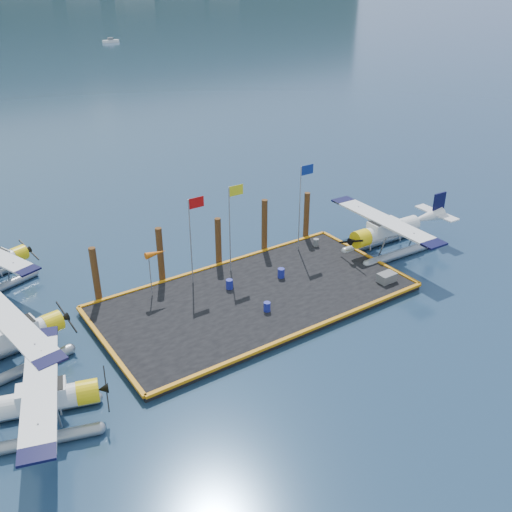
% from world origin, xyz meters
% --- Properties ---
extents(ground, '(4000.00, 4000.00, 0.00)m').
position_xyz_m(ground, '(0.00, 0.00, 0.00)').
color(ground, navy).
rests_on(ground, ground).
extents(dock, '(20.00, 10.00, 0.40)m').
position_xyz_m(dock, '(0.00, 0.00, 0.20)').
color(dock, black).
rests_on(dock, ground).
extents(dock_bumpers, '(20.25, 10.25, 0.18)m').
position_xyz_m(dock_bumpers, '(0.00, 0.00, 0.49)').
color(dock_bumpers, '#CA7A0B').
rests_on(dock_bumpers, dock).
extents(seaplane_a, '(8.84, 9.48, 3.38)m').
position_xyz_m(seaplane_a, '(-14.86, -3.85, 1.47)').
color(seaplane_a, gray).
rests_on(seaplane_a, ground).
extents(seaplane_b, '(8.84, 9.70, 3.43)m').
position_xyz_m(seaplane_b, '(-14.63, 1.84, 1.49)').
color(seaplane_b, gray).
rests_on(seaplane_b, ground).
extents(seaplane_d, '(9.57, 10.55, 3.75)m').
position_xyz_m(seaplane_d, '(12.17, 0.26, 1.64)').
color(seaplane_d, gray).
rests_on(seaplane_d, ground).
extents(drum_0, '(0.47, 0.47, 0.66)m').
position_xyz_m(drum_0, '(-0.89, 1.71, 0.73)').
color(drum_0, navy).
rests_on(drum_0, dock).
extents(drum_2, '(0.47, 0.47, 0.67)m').
position_xyz_m(drum_2, '(2.84, 1.02, 0.73)').
color(drum_2, navy).
rests_on(drum_2, dock).
extents(drum_3, '(0.43, 0.43, 0.61)m').
position_xyz_m(drum_3, '(-0.42, -1.93, 0.70)').
color(drum_3, navy).
rests_on(drum_3, dock).
extents(drum_4, '(0.42, 0.42, 0.59)m').
position_xyz_m(drum_4, '(7.96, 3.48, 0.69)').
color(drum_4, '#5B5C61').
rests_on(drum_4, dock).
extents(crate, '(1.22, 0.81, 0.61)m').
position_xyz_m(crate, '(8.41, -3.45, 0.70)').
color(crate, '#5B5C61').
rests_on(crate, dock).
extents(flagpole_red, '(1.14, 0.08, 6.00)m').
position_xyz_m(flagpole_red, '(-2.29, 3.80, 4.40)').
color(flagpole_red, '#9B9CA4').
rests_on(flagpole_red, dock).
extents(flagpole_yellow, '(1.14, 0.08, 6.20)m').
position_xyz_m(flagpole_yellow, '(0.70, 3.80, 4.51)').
color(flagpole_yellow, '#9B9CA4').
rests_on(flagpole_yellow, dock).
extents(flagpole_blue, '(1.14, 0.08, 6.50)m').
position_xyz_m(flagpole_blue, '(6.70, 3.80, 4.69)').
color(flagpole_blue, '#9B9CA4').
rests_on(flagpole_blue, dock).
extents(windsock, '(1.40, 0.44, 3.12)m').
position_xyz_m(windsock, '(-5.03, 3.80, 3.23)').
color(windsock, '#9B9CA4').
rests_on(windsock, dock).
extents(piling_0, '(0.44, 0.44, 4.00)m').
position_xyz_m(piling_0, '(-8.50, 5.40, 2.00)').
color(piling_0, '#422712').
rests_on(piling_0, ground).
extents(piling_1, '(0.44, 0.44, 4.20)m').
position_xyz_m(piling_1, '(-4.00, 5.40, 2.10)').
color(piling_1, '#422712').
rests_on(piling_1, ground).
extents(piling_2, '(0.44, 0.44, 3.80)m').
position_xyz_m(piling_2, '(0.50, 5.40, 1.90)').
color(piling_2, '#422712').
rests_on(piling_2, ground).
extents(piling_3, '(0.44, 0.44, 4.30)m').
position_xyz_m(piling_3, '(4.50, 5.40, 2.15)').
color(piling_3, '#422712').
rests_on(piling_3, ground).
extents(piling_4, '(0.44, 0.44, 4.00)m').
position_xyz_m(piling_4, '(8.50, 5.40, 2.00)').
color(piling_4, '#422712').
rests_on(piling_4, ground).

